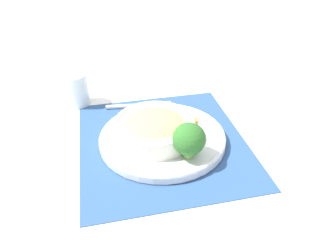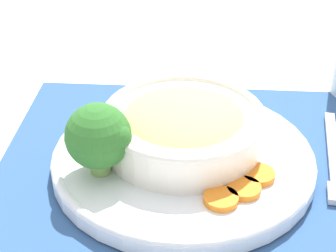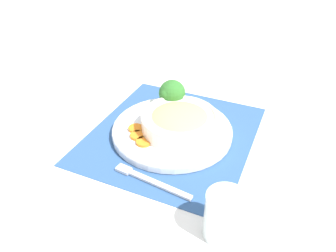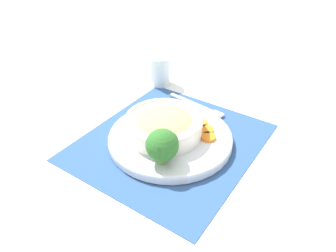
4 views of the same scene
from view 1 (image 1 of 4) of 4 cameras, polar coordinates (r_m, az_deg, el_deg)
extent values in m
plane|color=white|center=(0.79, -0.94, -2.88)|extent=(4.00, 4.00, 0.00)
cube|color=#2D5184|center=(0.79, -0.94, -2.76)|extent=(0.45, 0.41, 0.00)
cylinder|color=silver|center=(0.78, -0.94, -2.17)|extent=(0.30, 0.30, 0.02)
torus|color=silver|center=(0.78, -0.95, -1.69)|extent=(0.30, 0.30, 0.01)
cylinder|color=silver|center=(0.76, -2.25, -0.82)|extent=(0.19, 0.19, 0.04)
torus|color=silver|center=(0.75, -2.28, 0.51)|extent=(0.19, 0.19, 0.01)
ellipsoid|color=#EAC66B|center=(0.75, -2.27, -0.16)|extent=(0.15, 0.15, 0.05)
cylinder|color=#759E51|center=(0.71, 3.56, -4.68)|extent=(0.02, 0.02, 0.02)
sphere|color=#2D6B28|center=(0.69, 3.66, -2.29)|extent=(0.07, 0.07, 0.07)
sphere|color=#2D6B28|center=(0.70, 3.86, -0.91)|extent=(0.03, 0.03, 0.03)
sphere|color=#2D6B28|center=(0.67, 3.58, -3.00)|extent=(0.03, 0.03, 0.03)
cylinder|color=orange|center=(0.83, 3.90, 0.88)|extent=(0.04, 0.04, 0.01)
cylinder|color=orange|center=(0.84, 2.26, 1.59)|extent=(0.04, 0.04, 0.01)
cylinder|color=orange|center=(0.85, 0.34, 1.98)|extent=(0.04, 0.04, 0.01)
cylinder|color=silver|center=(0.96, -15.76, 6.14)|extent=(0.07, 0.07, 0.09)
cylinder|color=silver|center=(0.97, -15.61, 5.27)|extent=(0.06, 0.06, 0.06)
cube|color=silver|center=(0.93, -5.24, 3.58)|extent=(0.04, 0.18, 0.01)
cube|color=silver|center=(0.93, -0.51, 3.84)|extent=(0.03, 0.04, 0.01)
camera|label=2|loc=(0.92, 35.87, 23.16)|focal=60.00mm
camera|label=3|loc=(1.24, -22.58, 32.63)|focal=35.00mm
camera|label=4|loc=(0.49, 71.27, 15.38)|focal=35.00mm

